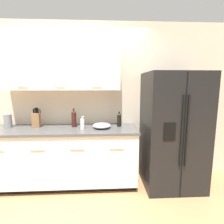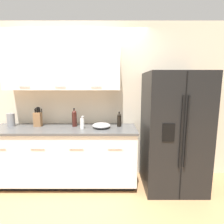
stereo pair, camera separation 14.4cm
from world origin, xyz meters
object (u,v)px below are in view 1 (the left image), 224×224
(knife_block, at_px, (36,120))
(oil_bottle, at_px, (119,120))
(mixing_bowl, at_px, (102,126))
(steel_canister, at_px, (8,121))
(refrigerator, at_px, (173,130))
(soap_dispenser, at_px, (82,124))
(wine_bottle, at_px, (74,118))

(knife_block, bearing_deg, oil_bottle, -0.73)
(mixing_bowl, bearing_deg, steel_canister, 175.44)
(refrigerator, distance_m, mixing_bowl, 1.10)
(soap_dispenser, bearing_deg, mixing_bowl, 6.39)
(wine_bottle, relative_size, mixing_bowl, 1.03)
(steel_canister, bearing_deg, wine_bottle, -0.34)
(knife_block, height_order, oil_bottle, knife_block)
(refrigerator, height_order, mixing_bowl, refrigerator)
(knife_block, relative_size, soap_dispenser, 1.63)
(wine_bottle, height_order, oil_bottle, wine_bottle)
(mixing_bowl, bearing_deg, knife_block, 173.61)
(refrigerator, relative_size, steel_canister, 7.91)
(refrigerator, xyz_separation_m, mixing_bowl, (-1.10, 0.06, 0.08))
(wine_bottle, distance_m, steel_canister, 1.03)
(knife_block, xyz_separation_m, steel_canister, (-0.44, 0.00, -0.02))
(refrigerator, bearing_deg, oil_bottle, 169.23)
(soap_dispenser, bearing_deg, steel_canister, 172.73)
(steel_canister, bearing_deg, mixing_bowl, -4.56)
(refrigerator, distance_m, steel_canister, 2.58)
(soap_dispenser, bearing_deg, wine_bottle, 135.71)
(mixing_bowl, bearing_deg, soap_dispenser, -173.61)
(refrigerator, distance_m, knife_block, 2.14)
(knife_block, xyz_separation_m, oil_bottle, (1.31, -0.02, -0.01))
(refrigerator, bearing_deg, soap_dispenser, 178.98)
(wine_bottle, xyz_separation_m, steel_canister, (-1.03, 0.01, -0.03))
(oil_bottle, bearing_deg, soap_dispenser, -167.04)
(steel_canister, bearing_deg, soap_dispenser, -7.27)
(oil_bottle, distance_m, steel_canister, 1.74)
(knife_block, distance_m, wine_bottle, 0.59)
(steel_canister, bearing_deg, refrigerator, -3.89)
(soap_dispenser, distance_m, oil_bottle, 0.59)
(oil_bottle, relative_size, steel_canister, 1.07)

